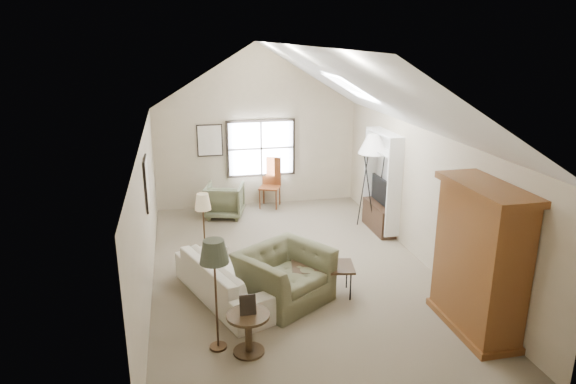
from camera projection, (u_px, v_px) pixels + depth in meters
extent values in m
cube|color=#736852|center=(293.00, 271.00, 9.41)|extent=(5.00, 8.00, 0.01)
cube|color=tan|center=(257.00, 156.00, 12.77)|extent=(5.00, 0.01, 2.50)
cube|color=tan|center=(379.00, 329.00, 5.31)|extent=(5.00, 0.01, 2.50)
cube|color=tan|center=(147.00, 217.00, 8.53)|extent=(0.01, 8.00, 2.50)
cube|color=tan|center=(423.00, 197.00, 9.55)|extent=(0.01, 8.00, 2.50)
cube|color=black|center=(261.00, 148.00, 12.69)|extent=(1.72, 0.08, 1.42)
cube|color=black|center=(147.00, 183.00, 8.66)|extent=(0.68, 0.04, 0.88)
cube|color=black|center=(210.00, 140.00, 12.37)|extent=(0.62, 0.04, 0.78)
cube|color=brown|center=(480.00, 259.00, 7.29)|extent=(0.60, 1.50, 2.20)
cube|color=white|center=(382.00, 180.00, 11.04)|extent=(0.32, 1.30, 2.10)
cube|color=#382316|center=(379.00, 217.00, 11.29)|extent=(0.34, 1.18, 0.60)
cube|color=black|center=(381.00, 190.00, 11.11)|extent=(0.05, 0.90, 0.55)
imported|color=beige|center=(228.00, 278.00, 8.39)|extent=(1.70, 2.52, 0.69)
imported|color=#606043|center=(284.00, 276.00, 8.26)|extent=(1.76, 1.71, 0.87)
imported|color=#5C6345|center=(225.00, 200.00, 12.12)|extent=(1.05, 1.06, 0.79)
cube|color=#362616|center=(322.00, 280.00, 8.51)|extent=(1.10, 0.74, 0.52)
imported|color=#392717|center=(323.00, 264.00, 8.42)|extent=(0.28, 0.28, 0.06)
cylinder|color=#3E2D19|center=(248.00, 333.00, 6.93)|extent=(0.76, 0.76, 0.59)
cube|color=brown|center=(270.00, 183.00, 12.73)|extent=(0.63, 0.63, 1.23)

